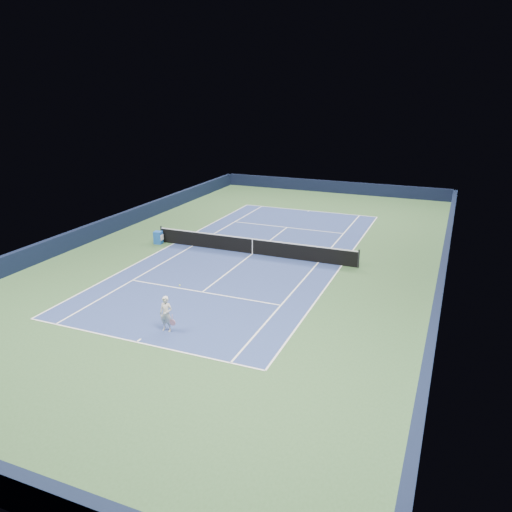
% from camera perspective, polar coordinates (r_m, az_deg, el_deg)
% --- Properties ---
extents(ground, '(40.00, 40.00, 0.00)m').
position_cam_1_polar(ground, '(30.14, -0.41, 0.25)').
color(ground, '#30512C').
rests_on(ground, ground).
extents(wall_far, '(22.00, 0.35, 1.10)m').
position_cam_1_polar(wall_far, '(48.33, 8.81, 7.83)').
color(wall_far, black).
rests_on(wall_far, ground).
extents(wall_right, '(0.35, 40.00, 1.10)m').
position_cam_1_polar(wall_right, '(27.85, 20.60, -1.40)').
color(wall_right, black).
rests_on(wall_right, ground).
extents(wall_left, '(0.35, 40.00, 1.10)m').
position_cam_1_polar(wall_left, '(35.43, -16.80, 3.21)').
color(wall_left, '#111833').
rests_on(wall_left, ground).
extents(court_surface, '(10.97, 23.77, 0.01)m').
position_cam_1_polar(court_surface, '(30.14, -0.41, 0.26)').
color(court_surface, navy).
rests_on(court_surface, ground).
extents(baseline_far, '(10.97, 0.08, 0.00)m').
position_cam_1_polar(baseline_far, '(40.94, 6.07, 5.18)').
color(baseline_far, white).
rests_on(baseline_far, ground).
extents(baseline_near, '(10.97, 0.08, 0.00)m').
position_cam_1_polar(baseline_near, '(20.59, -13.50, -9.55)').
color(baseline_near, white).
rests_on(baseline_near, ground).
extents(sideline_doubles_right, '(0.08, 23.77, 0.00)m').
position_cam_1_polar(sideline_doubles_right, '(28.59, 9.79, -1.07)').
color(sideline_doubles_right, white).
rests_on(sideline_doubles_right, ground).
extents(sideline_doubles_left, '(0.08, 23.77, 0.00)m').
position_cam_1_polar(sideline_doubles_left, '(32.56, -9.35, 1.44)').
color(sideline_doubles_left, white).
rests_on(sideline_doubles_left, ground).
extents(sideline_singles_right, '(0.08, 23.77, 0.00)m').
position_cam_1_polar(sideline_singles_right, '(28.88, 7.14, -0.73)').
color(sideline_singles_right, white).
rests_on(sideline_singles_right, ground).
extents(sideline_singles_left, '(0.08, 23.77, 0.00)m').
position_cam_1_polar(sideline_singles_left, '(31.88, -7.24, 1.16)').
color(sideline_singles_left, white).
rests_on(sideline_singles_left, ground).
extents(service_line_far, '(8.23, 0.08, 0.00)m').
position_cam_1_polar(service_line_far, '(35.87, 3.56, 3.28)').
color(service_line_far, white).
rests_on(service_line_far, ground).
extents(service_line_near, '(8.23, 0.08, 0.00)m').
position_cam_1_polar(service_line_near, '(24.75, -6.16, -4.11)').
color(service_line_near, white).
rests_on(service_line_near, ground).
extents(center_service_line, '(0.08, 12.80, 0.00)m').
position_cam_1_polar(center_service_line, '(30.14, -0.41, 0.27)').
color(center_service_line, white).
rests_on(center_service_line, ground).
extents(center_mark_far, '(0.08, 0.30, 0.00)m').
position_cam_1_polar(center_mark_far, '(40.80, 6.01, 5.13)').
color(center_mark_far, white).
rests_on(center_mark_far, ground).
extents(center_mark_near, '(0.08, 0.30, 0.00)m').
position_cam_1_polar(center_mark_near, '(20.69, -13.26, -9.37)').
color(center_mark_near, white).
rests_on(center_mark_near, ground).
extents(tennis_net, '(12.90, 0.10, 1.07)m').
position_cam_1_polar(tennis_net, '(29.99, -0.41, 1.16)').
color(tennis_net, black).
rests_on(tennis_net, ground).
extents(sponsor_cube, '(0.59, 0.52, 0.81)m').
position_cam_1_polar(sponsor_cube, '(32.61, -11.10, 2.09)').
color(sponsor_cube, '#1C53AB').
rests_on(sponsor_cube, ground).
extents(tennis_player, '(0.75, 1.24, 1.70)m').
position_cam_1_polar(tennis_player, '(20.90, -10.22, -6.53)').
color(tennis_player, silver).
rests_on(tennis_player, ground).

